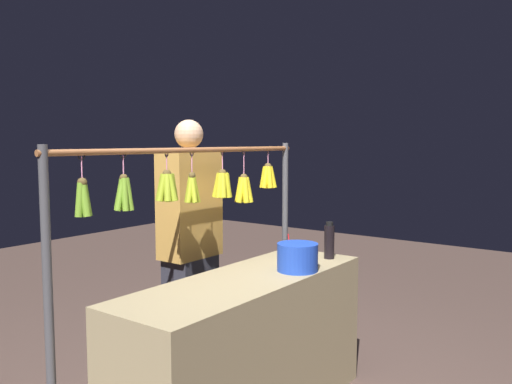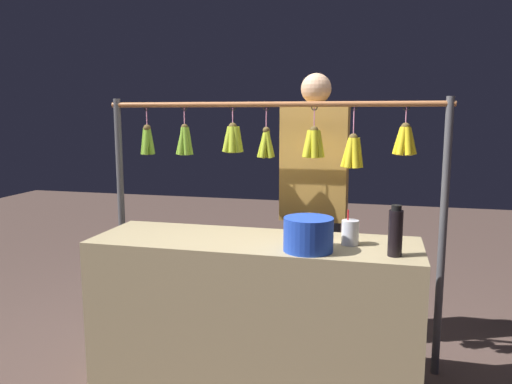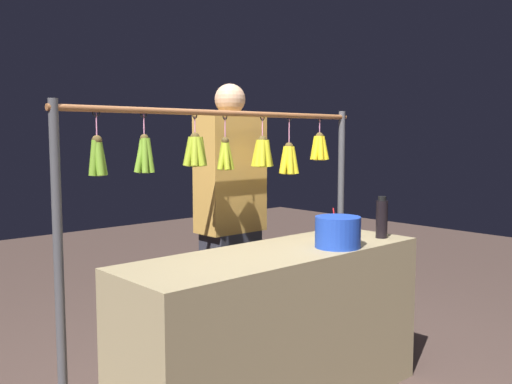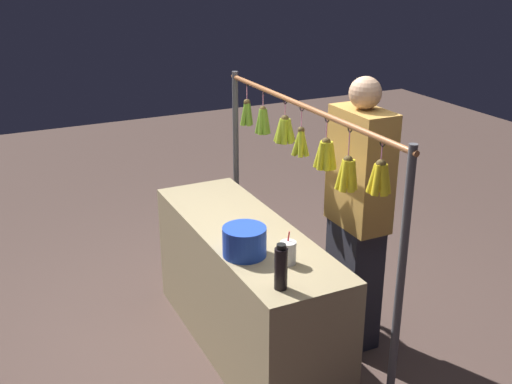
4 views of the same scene
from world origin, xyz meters
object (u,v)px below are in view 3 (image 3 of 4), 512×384
at_px(water_bottle, 382,218).
at_px(blue_bucket, 338,232).
at_px(drink_cup, 336,228).
at_px(vendor_person, 231,226).

relative_size(water_bottle, blue_bucket, 1.00).
distance_m(water_bottle, blue_bucket, 0.41).
relative_size(drink_cup, vendor_person, 0.10).
height_order(water_bottle, drink_cup, water_bottle).
distance_m(water_bottle, drink_cup, 0.28).
bearing_deg(vendor_person, blue_bucket, 95.50).
distance_m(blue_bucket, drink_cup, 0.26).
xyz_separation_m(water_bottle, blue_bucket, (0.41, 0.01, -0.03)).
bearing_deg(vendor_person, water_bottle, 121.50).
xyz_separation_m(drink_cup, vendor_person, (0.27, -0.64, -0.04)).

